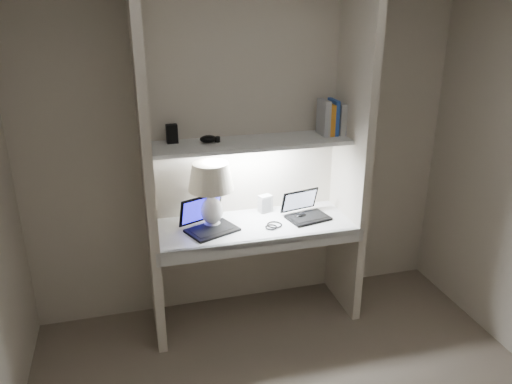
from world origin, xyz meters
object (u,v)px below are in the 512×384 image
object	(u,v)px
table_lamp	(211,184)
book_row	(336,118)
laptop_netbook	(305,211)
speaker	(265,204)
laptop_main	(208,222)

from	to	relation	value
table_lamp	book_row	bearing A→B (deg)	4.70
table_lamp	laptop_netbook	xyz separation A→B (m)	(0.70, -0.03, -0.27)
table_lamp	laptop_netbook	world-z (taller)	table_lamp
laptop_netbook	speaker	xyz separation A→B (m)	(-0.26, 0.17, 0.02)
laptop_netbook	speaker	world-z (taller)	laptop_netbook
speaker	book_row	size ratio (longest dim) A/B	0.52
table_lamp	book_row	distance (m)	1.03
laptop_netbook	table_lamp	bearing A→B (deg)	165.51
table_lamp	book_row	world-z (taller)	book_row
speaker	book_row	xyz separation A→B (m)	(0.51, -0.06, 0.65)
table_lamp	laptop_main	bearing A→B (deg)	-128.43
laptop_main	book_row	bearing A→B (deg)	-15.22
table_lamp	speaker	distance (m)	0.52
speaker	book_row	distance (m)	0.83
laptop_netbook	book_row	bearing A→B (deg)	10.74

